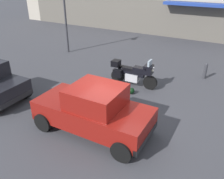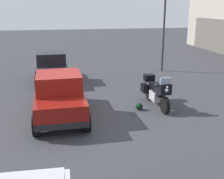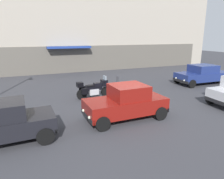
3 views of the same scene
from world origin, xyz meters
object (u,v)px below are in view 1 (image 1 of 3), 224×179
bollard_curbside (205,70)px  helmet (131,91)px  car_wagon_end (94,110)px  streetlamp_curbside (63,5)px  motorcycle (133,73)px

bollard_curbside → helmet: bearing=-126.8°
car_wagon_end → bollard_curbside: (2.38, 6.28, -0.38)m
streetlamp_curbside → bollard_curbside: streetlamp_curbside is taller
motorcycle → helmet: bearing=-69.6°
helmet → streetlamp_curbside: streetlamp_curbside is taller
motorcycle → helmet: size_ratio=8.08×
streetlamp_curbside → motorcycle: bearing=-22.0°
motorcycle → streetlamp_curbside: streetlamp_curbside is taller
motorcycle → car_wagon_end: 3.82m
car_wagon_end → bollard_curbside: car_wagon_end is taller
motorcycle → streetlamp_curbside: bearing=156.0°
motorcycle → car_wagon_end: bearing=-86.0°
helmet → bollard_curbside: 4.11m
helmet → car_wagon_end: bearing=-88.6°
car_wagon_end → streetlamp_curbside: size_ratio=0.79×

